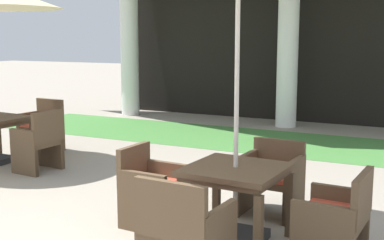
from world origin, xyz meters
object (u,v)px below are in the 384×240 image
(patio_chair_mid_left_south, at_px, (184,234))
(patio_table_mid_left, at_px, (236,178))
(patio_chair_near_foreground_east, at_px, (39,143))
(patio_chair_mid_left_west, at_px, (152,189))
(patio_chair_mid_left_north, at_px, (271,179))
(patio_chair_near_foreground_north, at_px, (42,127))
(patio_chair_mid_left_east, at_px, (336,220))

(patio_chair_mid_left_south, bearing_deg, patio_table_mid_left, 90.00)
(patio_chair_near_foreground_east, xyz_separation_m, patio_chair_mid_left_west, (2.60, -1.15, -0.04))
(patio_table_mid_left, bearing_deg, patio_chair_mid_left_west, 176.64)
(patio_table_mid_left, relative_size, patio_chair_mid_left_north, 1.15)
(patio_chair_near_foreground_north, relative_size, patio_chair_mid_left_north, 1.10)
(patio_chair_near_foreground_east, distance_m, patio_chair_mid_left_east, 4.68)
(patio_chair_near_foreground_east, bearing_deg, patio_chair_mid_left_east, -101.44)
(patio_chair_near_foreground_east, xyz_separation_m, patio_chair_mid_left_south, (3.50, -2.16, -0.00))
(patio_chair_near_foreground_north, bearing_deg, patio_chair_mid_left_west, 151.97)
(patio_chair_near_foreground_east, height_order, patio_chair_mid_left_north, patio_chair_near_foreground_east)
(patio_chair_near_foreground_north, bearing_deg, patio_chair_mid_left_north, 167.85)
(patio_chair_near_foreground_north, bearing_deg, patio_chair_mid_left_east, 160.92)
(patio_chair_near_foreground_north, height_order, patio_chair_mid_left_east, patio_chair_near_foreground_north)
(patio_chair_near_foreground_east, distance_m, patio_table_mid_left, 3.76)
(patio_chair_mid_left_west, distance_m, patio_chair_mid_left_south, 1.35)
(patio_chair_mid_left_west, xyz_separation_m, patio_chair_mid_left_north, (1.01, 0.89, 0.01))
(patio_chair_near_foreground_east, xyz_separation_m, patio_chair_mid_left_east, (4.50, -1.26, -0.02))
(patio_chair_near_foreground_north, distance_m, patio_chair_mid_left_north, 4.73)
(patio_table_mid_left, height_order, patio_chair_mid_left_west, patio_chair_mid_left_west)
(patio_chair_mid_left_west, bearing_deg, patio_chair_mid_left_south, 44.85)
(patio_chair_mid_left_west, bearing_deg, patio_chair_near_foreground_east, -110.44)
(patio_chair_near_foreground_east, height_order, patio_chair_mid_left_east, patio_chair_near_foreground_east)
(patio_chair_mid_left_west, bearing_deg, patio_chair_mid_left_north, 134.97)
(patio_chair_mid_left_south, relative_size, patio_chair_mid_left_north, 1.11)
(patio_chair_near_foreground_east, bearing_deg, patio_table_mid_left, -104.53)
(patio_table_mid_left, xyz_separation_m, patio_chair_mid_left_north, (0.06, 0.95, -0.25))
(patio_chair_near_foreground_east, height_order, patio_chair_mid_left_west, patio_chair_near_foreground_east)
(patio_chair_mid_left_south, bearing_deg, patio_chair_near_foreground_east, 151.66)
(patio_chair_mid_left_south, relative_size, patio_chair_mid_left_east, 1.07)
(patio_chair_near_foreground_north, distance_m, patio_chair_mid_left_east, 5.91)
(patio_table_mid_left, relative_size, patio_chair_mid_left_east, 1.11)
(patio_chair_mid_left_east, bearing_deg, patio_chair_near_foreground_north, 70.11)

